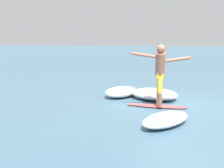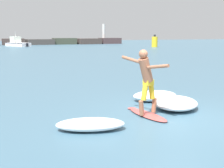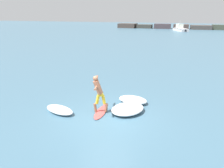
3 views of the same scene
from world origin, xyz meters
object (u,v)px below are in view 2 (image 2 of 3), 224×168
(channel_marker_buoy, at_px, (155,42))
(surfer, at_px, (146,76))
(surfboard, at_px, (147,115))
(fishing_boat_near_jetty, at_px, (17,43))

(channel_marker_buoy, bearing_deg, surfer, -121.11)
(surfer, distance_m, channel_marker_buoy, 47.45)
(surfer, xyz_separation_m, channel_marker_buoy, (24.52, 40.63, -0.22))
(surfboard, bearing_deg, channel_marker_buoy, 58.94)
(fishing_boat_near_jetty, bearing_deg, channel_marker_buoy, -30.23)
(fishing_boat_near_jetty, bearing_deg, surfboard, -92.55)
(channel_marker_buoy, bearing_deg, fishing_boat_near_jetty, 149.77)
(surfer, xyz_separation_m, fishing_boat_near_jetty, (2.47, 53.48, -0.59))
(surfboard, distance_m, fishing_boat_near_jetty, 53.47)
(surfer, bearing_deg, channel_marker_buoy, 58.89)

